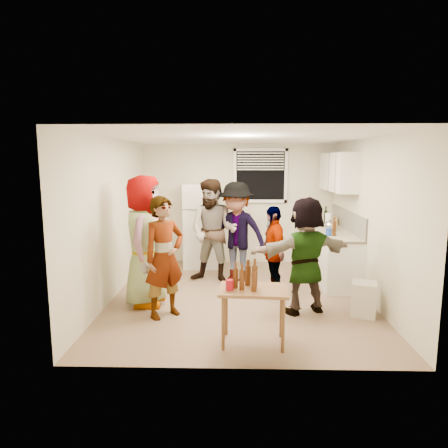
{
  "coord_description": "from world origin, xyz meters",
  "views": [
    {
      "loc": [
        -0.09,
        -6.14,
        2.15
      ],
      "look_at": [
        -0.25,
        0.18,
        1.15
      ],
      "focal_mm": 32.0,
      "sensor_mm": 36.0,
      "label": 1
    }
  ],
  "objects_px": {
    "beer_bottle_counter": "(334,236)",
    "guest_back_left": "(214,282)",
    "trash_bin": "(364,298)",
    "red_cup": "(230,290)",
    "serving_table": "(253,343)",
    "guest_grey": "(146,304)",
    "kettle": "(330,231)",
    "blue_cup": "(328,236)",
    "beer_bottle_table": "(255,287)",
    "refrigerator": "(202,225)",
    "guest_back_right": "(236,282)",
    "guest_stripe": "(166,316)",
    "wine_bottle": "(325,224)",
    "guest_black": "(272,294)",
    "guest_orange": "(304,311)"
  },
  "relations": [
    {
      "from": "guest_back_left",
      "to": "kettle",
      "type": "bearing_deg",
      "value": 24.62
    },
    {
      "from": "trash_bin",
      "to": "beer_bottle_table",
      "type": "xyz_separation_m",
      "value": [
        -1.57,
        -0.86,
        0.43
      ]
    },
    {
      "from": "trash_bin",
      "to": "wine_bottle",
      "type": "bearing_deg",
      "value": 89.53
    },
    {
      "from": "kettle",
      "to": "guest_back_right",
      "type": "xyz_separation_m",
      "value": [
        -1.7,
        -0.24,
        -0.9
      ]
    },
    {
      "from": "red_cup",
      "to": "guest_orange",
      "type": "height_order",
      "value": "red_cup"
    },
    {
      "from": "guest_stripe",
      "to": "refrigerator",
      "type": "bearing_deg",
      "value": 41.63
    },
    {
      "from": "guest_back_left",
      "to": "serving_table",
      "type": "bearing_deg",
      "value": -58.42
    },
    {
      "from": "refrigerator",
      "to": "wine_bottle",
      "type": "height_order",
      "value": "refrigerator"
    },
    {
      "from": "refrigerator",
      "to": "trash_bin",
      "type": "distance_m",
      "value": 3.66
    },
    {
      "from": "wine_bottle",
      "to": "red_cup",
      "type": "xyz_separation_m",
      "value": [
        -1.89,
        -3.56,
        -0.22
      ]
    },
    {
      "from": "refrigerator",
      "to": "beer_bottle_counter",
      "type": "relative_size",
      "value": 7.11
    },
    {
      "from": "trash_bin",
      "to": "red_cup",
      "type": "distance_m",
      "value": 2.15
    },
    {
      "from": "refrigerator",
      "to": "blue_cup",
      "type": "bearing_deg",
      "value": -30.47
    },
    {
      "from": "beer_bottle_counter",
      "to": "trash_bin",
      "type": "distance_m",
      "value": 1.44
    },
    {
      "from": "guest_grey",
      "to": "trash_bin",
      "type": "bearing_deg",
      "value": -94.51
    },
    {
      "from": "guest_stripe",
      "to": "guest_orange",
      "type": "distance_m",
      "value": 1.98
    },
    {
      "from": "beer_bottle_counter",
      "to": "guest_back_right",
      "type": "relative_size",
      "value": 0.13
    },
    {
      "from": "trash_bin",
      "to": "guest_grey",
      "type": "xyz_separation_m",
      "value": [
        -3.15,
        0.38,
        -0.25
      ]
    },
    {
      "from": "trash_bin",
      "to": "serving_table",
      "type": "height_order",
      "value": "trash_bin"
    },
    {
      "from": "trash_bin",
      "to": "beer_bottle_table",
      "type": "distance_m",
      "value": 1.85
    },
    {
      "from": "wine_bottle",
      "to": "guest_grey",
      "type": "relative_size",
      "value": 0.14
    },
    {
      "from": "serving_table",
      "to": "red_cup",
      "type": "bearing_deg",
      "value": -168.91
    },
    {
      "from": "beer_bottle_counter",
      "to": "beer_bottle_table",
      "type": "height_order",
      "value": "beer_bottle_counter"
    },
    {
      "from": "refrigerator",
      "to": "wine_bottle",
      "type": "bearing_deg",
      "value": -0.6
    },
    {
      "from": "beer_bottle_table",
      "to": "kettle",
      "type": "bearing_deg",
      "value": 60.48
    },
    {
      "from": "blue_cup",
      "to": "guest_back_left",
      "type": "bearing_deg",
      "value": 173.17
    },
    {
      "from": "beer_bottle_counter",
      "to": "guest_back_left",
      "type": "height_order",
      "value": "beer_bottle_counter"
    },
    {
      "from": "guest_back_right",
      "to": "kettle",
      "type": "bearing_deg",
      "value": 32.67
    },
    {
      "from": "serving_table",
      "to": "beer_bottle_table",
      "type": "bearing_deg",
      "value": 73.83
    },
    {
      "from": "guest_grey",
      "to": "red_cup",
      "type": "bearing_deg",
      "value": -133.99
    },
    {
      "from": "beer_bottle_counter",
      "to": "guest_back_left",
      "type": "relative_size",
      "value": 0.13
    },
    {
      "from": "wine_bottle",
      "to": "beer_bottle_counter",
      "type": "bearing_deg",
      "value": -96.5
    },
    {
      "from": "red_cup",
      "to": "guest_stripe",
      "type": "xyz_separation_m",
      "value": [
        -0.91,
        0.88,
        -0.68
      ]
    },
    {
      "from": "guest_back_right",
      "to": "guest_black",
      "type": "relative_size",
      "value": 1.24
    },
    {
      "from": "kettle",
      "to": "beer_bottle_table",
      "type": "relative_size",
      "value": 0.99
    },
    {
      "from": "guest_back_left",
      "to": "guest_grey",
      "type": "bearing_deg",
      "value": -112.37
    },
    {
      "from": "refrigerator",
      "to": "red_cup",
      "type": "xyz_separation_m",
      "value": [
        0.61,
        -3.59,
        -0.17
      ]
    },
    {
      "from": "blue_cup",
      "to": "guest_stripe",
      "type": "bearing_deg",
      "value": -151.76
    },
    {
      "from": "guest_grey",
      "to": "guest_black",
      "type": "relative_size",
      "value": 1.34
    },
    {
      "from": "serving_table",
      "to": "kettle",
      "type": "bearing_deg",
      "value": 60.69
    },
    {
      "from": "serving_table",
      "to": "guest_grey",
      "type": "xyz_separation_m",
      "value": [
        -1.56,
        1.29,
        0.0
      ]
    },
    {
      "from": "blue_cup",
      "to": "trash_bin",
      "type": "height_order",
      "value": "blue_cup"
    },
    {
      "from": "refrigerator",
      "to": "beer_bottle_table",
      "type": "xyz_separation_m",
      "value": [
        0.9,
        -3.48,
        -0.17
      ]
    },
    {
      "from": "trash_bin",
      "to": "guest_grey",
      "type": "height_order",
      "value": "trash_bin"
    },
    {
      "from": "trash_bin",
      "to": "serving_table",
      "type": "bearing_deg",
      "value": -150.17
    },
    {
      "from": "beer_bottle_table",
      "to": "guest_orange",
      "type": "height_order",
      "value": "beer_bottle_table"
    },
    {
      "from": "kettle",
      "to": "guest_grey",
      "type": "relative_size",
      "value": 0.13
    },
    {
      "from": "wine_bottle",
      "to": "refrigerator",
      "type": "bearing_deg",
      "value": 179.4
    },
    {
      "from": "trash_bin",
      "to": "guest_back_left",
      "type": "relative_size",
      "value": 0.26
    },
    {
      "from": "beer_bottle_counter",
      "to": "guest_black",
      "type": "distance_m",
      "value": 1.45
    }
  ]
}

